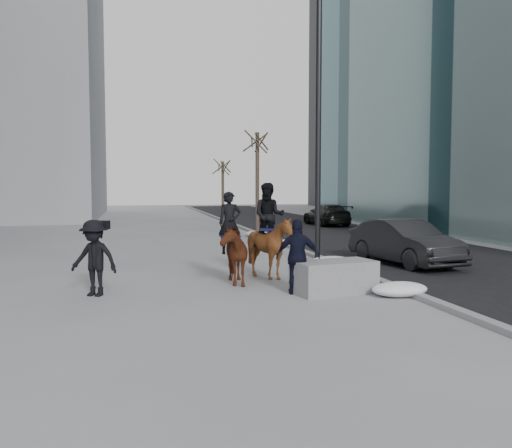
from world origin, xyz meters
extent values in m
plane|color=gray|center=(0.00, 0.00, 0.00)|extent=(120.00, 120.00, 0.00)
cube|color=black|center=(7.00, 10.00, 0.01)|extent=(8.00, 90.00, 0.01)
cube|color=gray|center=(3.00, 10.00, 0.06)|extent=(0.25, 90.00, 0.12)
cube|color=gray|center=(1.37, -1.12, 0.38)|extent=(2.06, 1.31, 0.77)
imported|color=black|center=(5.25, 2.81, 0.72)|extent=(2.18, 4.57, 1.45)
imported|color=black|center=(8.83, 19.88, 0.68)|extent=(1.99, 4.74, 1.37)
imported|color=#4F250F|center=(-0.78, 0.69, 0.78)|extent=(0.84, 1.84, 1.56)
imported|color=black|center=(-0.78, 0.84, 1.57)|extent=(0.59, 0.39, 1.63)
cube|color=#100F39|center=(-0.78, 0.84, 1.23)|extent=(0.48, 0.56, 0.06)
imported|color=#4A2A0E|center=(0.38, 1.13, 0.86)|extent=(1.81, 1.92, 1.71)
imported|color=black|center=(0.38, 1.28, 1.72)|extent=(1.04, 0.92, 1.79)
cube|color=black|center=(0.38, 1.28, 1.35)|extent=(0.64, 0.69, 0.06)
imported|color=black|center=(0.50, -1.03, 0.88)|extent=(1.11, 0.69, 1.75)
cylinder|color=#CE430C|center=(0.45, -0.48, 1.15)|extent=(0.04, 0.18, 0.07)
imported|color=black|center=(-4.12, -0.23, 0.88)|extent=(1.31, 1.10, 1.75)
cube|color=black|center=(-3.97, 0.02, 1.62)|extent=(0.42, 0.36, 0.20)
cylinder|color=black|center=(2.60, 3.65, 4.50)|extent=(0.18, 0.18, 9.00)
ellipsoid|color=white|center=(2.70, 13.31, 0.15)|extent=(1.17, 0.74, 0.30)
ellipsoid|color=white|center=(2.70, -1.81, 0.17)|extent=(1.32, 0.84, 0.34)
ellipsoid|color=white|center=(2.70, 8.58, 0.15)|extent=(1.22, 0.77, 0.31)
ellipsoid|color=white|center=(2.70, 2.62, 0.18)|extent=(1.43, 0.91, 0.36)
camera|label=1|loc=(-3.17, -13.05, 2.52)|focal=38.00mm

